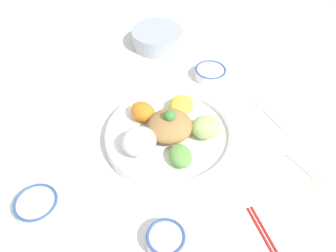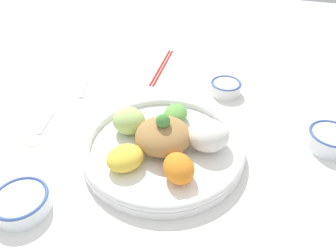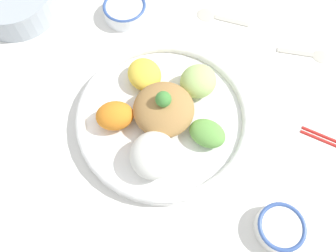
% 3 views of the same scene
% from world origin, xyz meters
% --- Properties ---
extents(ground_plane, '(2.40, 2.40, 0.00)m').
position_xyz_m(ground_plane, '(0.00, 0.00, 0.00)').
color(ground_plane, white).
extents(salad_platter, '(0.36, 0.36, 0.11)m').
position_xyz_m(salad_platter, '(-0.01, 0.01, 0.03)').
color(salad_platter, white).
rests_on(salad_platter, ground_plane).
extents(sauce_bowl_red, '(0.11, 0.11, 0.04)m').
position_xyz_m(sauce_bowl_red, '(0.20, 0.23, 0.02)').
color(sauce_bowl_red, white).
rests_on(sauce_bowl_red, ground_plane).
extents(sauce_bowl_dark, '(0.09, 0.09, 0.04)m').
position_xyz_m(sauce_bowl_dark, '(-0.11, -0.28, 0.02)').
color(sauce_bowl_dark, white).
rests_on(sauce_bowl_dark, ground_plane).
extents(side_serving_bowl, '(0.19, 0.19, 0.06)m').
position_xyz_m(side_serving_bowl, '(0.08, 0.47, 0.04)').
color(side_serving_bowl, '#A8B2BC').
rests_on(side_serving_bowl, ground_plane).
extents(serving_spoon_main, '(0.06, 0.13, 0.01)m').
position_xyz_m(serving_spoon_main, '(0.30, -0.21, 0.00)').
color(serving_spoon_main, beige).
rests_on(serving_spoon_main, ground_plane).
extents(serving_spoon_extra, '(0.05, 0.13, 0.01)m').
position_xyz_m(serving_spoon_extra, '(0.30, 0.03, 0.00)').
color(serving_spoon_extra, beige).
rests_on(serving_spoon_extra, ground_plane).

